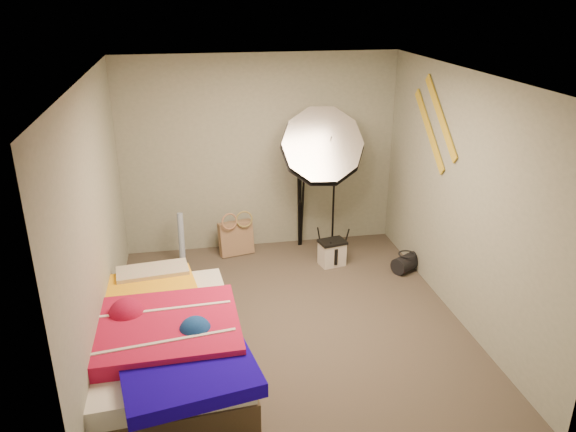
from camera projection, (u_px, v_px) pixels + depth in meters
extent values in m
plane|color=#524A3F|center=(289.00, 324.00, 5.77)|extent=(4.00, 4.00, 0.00)
plane|color=silver|center=(289.00, 76.00, 4.83)|extent=(4.00, 4.00, 0.00)
plane|color=#999D8C|center=(260.00, 154.00, 7.12)|extent=(3.50, 0.00, 3.50)
plane|color=#999D8C|center=(349.00, 327.00, 3.47)|extent=(3.50, 0.00, 3.50)
plane|color=#999D8C|center=(97.00, 224.00, 5.00)|extent=(0.00, 4.00, 4.00)
plane|color=#999D8C|center=(461.00, 199.00, 5.59)|extent=(0.00, 4.00, 4.00)
cube|color=#9D7C5E|center=(236.00, 238.00, 7.22)|extent=(0.47, 0.28, 0.45)
cylinder|color=#577AB5|center=(181.00, 239.00, 6.95)|extent=(0.08, 0.19, 0.65)
cube|color=silver|center=(332.00, 254.00, 6.96)|extent=(0.33, 0.27, 0.30)
cylinder|color=black|center=(406.00, 263.00, 6.81)|extent=(0.40, 0.35, 0.21)
cube|color=gold|center=(441.00, 117.00, 5.87)|extent=(0.02, 0.91, 0.78)
cube|color=gold|center=(429.00, 130.00, 6.18)|extent=(0.02, 0.91, 0.78)
cube|color=#483926|center=(161.00, 357.00, 5.03)|extent=(1.55, 2.11, 0.26)
cube|color=silver|center=(159.00, 336.00, 4.95)|extent=(1.51, 2.06, 0.18)
cube|color=yellow|center=(139.00, 300.00, 5.27)|extent=(1.23, 1.11, 0.14)
cube|color=#BB133C|center=(164.00, 330.00, 4.77)|extent=(1.29, 1.09, 0.16)
cube|color=#1000A9|center=(189.00, 373.00, 4.28)|extent=(1.13, 0.97, 0.12)
cube|color=#CD909B|center=(153.00, 275.00, 5.65)|extent=(0.73, 0.40, 0.14)
cylinder|color=black|center=(334.00, 199.00, 6.90)|extent=(0.03, 0.03, 1.58)
cube|color=black|center=(335.00, 141.00, 6.63)|extent=(0.07, 0.07, 0.10)
cone|color=silver|center=(322.00, 148.00, 6.53)|extent=(1.27, 0.99, 1.16)
cylinder|color=black|center=(300.00, 208.00, 7.35)|extent=(0.04, 0.04, 1.07)
cube|color=black|center=(300.00, 164.00, 7.13)|extent=(0.08, 0.08, 0.11)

